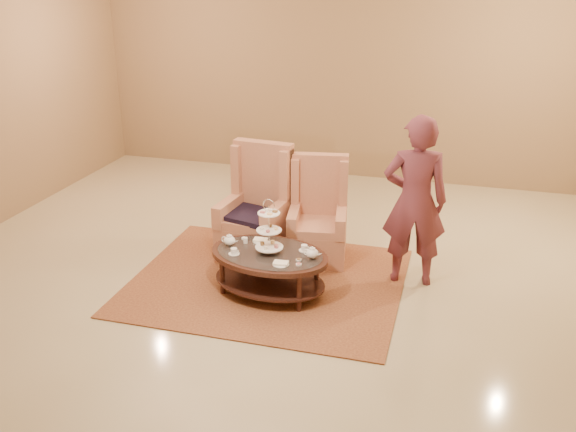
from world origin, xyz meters
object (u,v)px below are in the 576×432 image
(tea_table, at_px, (269,260))
(armchair_right, at_px, (318,225))
(armchair_left, at_px, (257,218))
(person, at_px, (415,202))

(tea_table, distance_m, armchair_right, 1.03)
(armchair_left, bearing_deg, tea_table, -58.28)
(tea_table, bearing_deg, person, 34.97)
(person, bearing_deg, tea_table, 17.97)
(armchair_left, xyz_separation_m, person, (1.78, -0.21, 0.47))
(armchair_left, height_order, armchair_right, armchair_left)
(armchair_left, distance_m, armchair_right, 0.70)
(armchair_right, relative_size, person, 0.65)
(armchair_left, xyz_separation_m, armchair_right, (0.69, 0.11, -0.04))
(tea_table, xyz_separation_m, person, (1.35, 0.67, 0.53))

